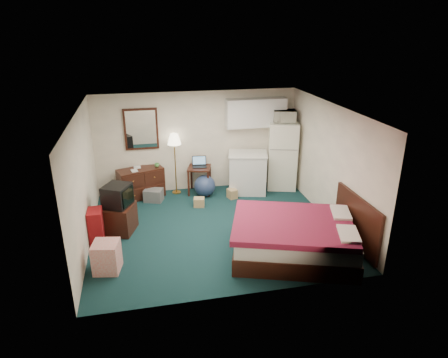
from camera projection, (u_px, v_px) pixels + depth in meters
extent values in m
cube|color=black|center=(215.00, 228.00, 8.38)|extent=(5.00, 4.50, 0.01)
cube|color=beige|center=(214.00, 110.00, 7.46)|extent=(5.00, 4.50, 0.01)
cube|color=beige|center=(197.00, 142.00, 9.97)|extent=(5.00, 0.01, 2.50)
cube|color=beige|center=(243.00, 225.00, 5.88)|extent=(5.00, 0.01, 2.50)
cube|color=beige|center=(83.00, 182.00, 7.43)|extent=(0.01, 4.50, 2.50)
cube|color=beige|center=(330.00, 164.00, 8.41)|extent=(0.01, 4.50, 2.50)
sphere|color=navy|center=(205.00, 186.00, 9.86)|extent=(0.57, 0.57, 0.53)
imported|color=white|center=(285.00, 115.00, 9.77)|extent=(0.59, 0.41, 0.37)
imported|color=#958259|center=(131.00, 168.00, 9.42)|extent=(0.15, 0.05, 0.20)
imported|color=#958259|center=(133.00, 164.00, 9.64)|extent=(0.17, 0.03, 0.22)
imported|color=#529D48|center=(157.00, 165.00, 9.74)|extent=(0.14, 0.12, 0.12)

